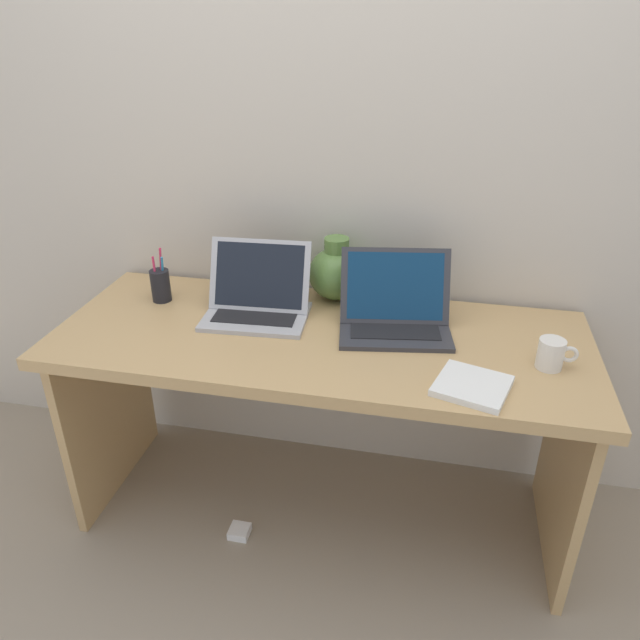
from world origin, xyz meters
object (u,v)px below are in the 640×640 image
at_px(coffee_mug, 552,354).
at_px(pen_cup, 161,285).
at_px(green_vase, 336,272).
at_px(power_brick, 239,531).
at_px(laptop_right, 395,309).
at_px(laptop_left, 258,297).
at_px(notebook_stack, 472,386).

height_order(coffee_mug, pen_cup, pen_cup).
distance_m(green_vase, power_brick, 0.98).
bearing_deg(laptop_right, power_brick, -149.80).
height_order(laptop_left, green_vase, laptop_left).
bearing_deg(pen_cup, green_vase, 13.85).
bearing_deg(laptop_left, power_brick, -94.51).
bearing_deg(laptop_right, laptop_left, -179.85).
relative_size(notebook_stack, pen_cup, 0.97).
xyz_separation_m(green_vase, power_brick, (-0.25, -0.46, -0.83)).
distance_m(laptop_right, coffee_mug, 0.49).
distance_m(laptop_left, coffee_mug, 0.93).
bearing_deg(notebook_stack, pen_cup, 162.06).
distance_m(laptop_right, notebook_stack, 0.40).
relative_size(laptop_left, laptop_right, 0.92).
relative_size(coffee_mug, pen_cup, 0.58).
relative_size(green_vase, pen_cup, 1.16).
distance_m(notebook_stack, pen_cup, 1.12).
bearing_deg(notebook_stack, laptop_left, 156.02).
bearing_deg(power_brick, notebook_stack, -2.70).
distance_m(coffee_mug, pen_cup, 1.29).
relative_size(notebook_stack, power_brick, 2.67).
relative_size(laptop_left, notebook_stack, 1.89).
height_order(laptop_left, pen_cup, laptop_left).
height_order(laptop_left, notebook_stack, laptop_left).
height_order(laptop_right, coffee_mug, laptop_right).
height_order(pen_cup, power_brick, pen_cup).
xyz_separation_m(laptop_left, laptop_right, (0.45, 0.00, 0.00)).
bearing_deg(power_brick, coffee_mug, 7.56).
bearing_deg(laptop_right, notebook_stack, -52.09).
distance_m(laptop_left, notebook_stack, 0.77).
bearing_deg(laptop_right, green_vase, 141.25).
bearing_deg(coffee_mug, notebook_stack, -144.04).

